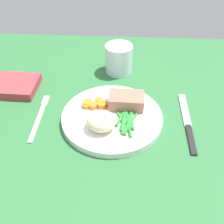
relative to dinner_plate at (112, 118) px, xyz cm
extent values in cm
cube|color=#2D6B38|center=(0.72, -0.98, -1.80)|extent=(120.00, 90.00, 2.00)
cylinder|color=white|center=(0.00, 0.00, 0.00)|extent=(23.79, 23.79, 1.60)
cube|color=#A86B56|center=(3.21, 3.75, 2.37)|extent=(8.62, 5.65, 3.15)
ellipsoid|color=beige|center=(-2.14, -4.28, 2.78)|extent=(6.51, 6.16, 3.97)
cylinder|color=orange|center=(-3.30, 3.59, 1.26)|extent=(2.30, 2.30, 0.91)
cylinder|color=orange|center=(-2.57, 3.08, 1.40)|extent=(2.58, 2.58, 1.21)
cylinder|color=orange|center=(-4.70, 2.43, 1.34)|extent=(1.94, 1.94, 1.08)
cylinder|color=orange|center=(-3.50, 4.63, 1.34)|extent=(1.96, 1.96, 1.08)
cylinder|color=orange|center=(-6.27, 2.81, 1.25)|extent=(2.26, 2.26, 0.90)
cylinder|color=orange|center=(-6.13, 3.42, 1.32)|extent=(2.46, 2.46, 1.05)
cylinder|color=#2D8C38|center=(4.46, -1.58, 1.16)|extent=(0.92, 6.03, 0.72)
cylinder|color=#2D8C38|center=(2.81, -1.74, 1.20)|extent=(1.72, 7.78, 0.80)
cylinder|color=#2D8C38|center=(3.92, -2.98, 1.14)|extent=(1.65, 8.30, 0.68)
cylinder|color=#2D8C38|center=(2.20, -1.56, 1.11)|extent=(3.51, 7.88, 0.62)
cylinder|color=#2D8C38|center=(3.87, -2.87, 1.19)|extent=(2.35, 7.55, 0.77)
cylinder|color=#2D8C38|center=(4.11, -2.92, 1.12)|extent=(3.98, 7.02, 0.63)
cylinder|color=#2D8C38|center=(4.62, -1.75, 1.14)|extent=(1.39, 6.41, 0.68)
cylinder|color=#2D8C38|center=(2.15, -1.03, 1.14)|extent=(2.63, 6.23, 0.67)
cylinder|color=#2D8C38|center=(3.62, -1.61, 1.15)|extent=(3.49, 6.58, 0.70)
cylinder|color=#2D8C38|center=(2.99, -1.75, 1.16)|extent=(1.17, 6.33, 0.71)
cube|color=silver|center=(-17.54, -2.00, -0.60)|extent=(1.00, 13.00, 0.40)
cube|color=silver|center=(-18.14, 6.30, -0.60)|extent=(0.24, 3.60, 0.40)
cube|color=silver|center=(-17.74, 6.30, -0.60)|extent=(0.24, 3.60, 0.40)
cube|color=silver|center=(-17.34, 6.30, -0.60)|extent=(0.24, 3.60, 0.40)
cube|color=silver|center=(-16.94, 6.30, -0.60)|extent=(0.24, 3.60, 0.40)
cube|color=black|center=(17.79, -5.50, -0.60)|extent=(1.30, 9.00, 0.64)
cube|color=silver|center=(17.79, 4.50, -0.60)|extent=(1.70, 12.00, 0.40)
cylinder|color=silver|center=(1.21, 21.57, 3.31)|extent=(7.83, 7.83, 8.21)
cylinder|color=silver|center=(1.21, 21.57, 0.95)|extent=(7.20, 7.20, 3.50)
cube|color=#B2383D|center=(-27.34, 11.09, 0.31)|extent=(13.11, 10.68, 2.22)
camera|label=1|loc=(2.74, -48.64, 44.51)|focal=44.68mm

